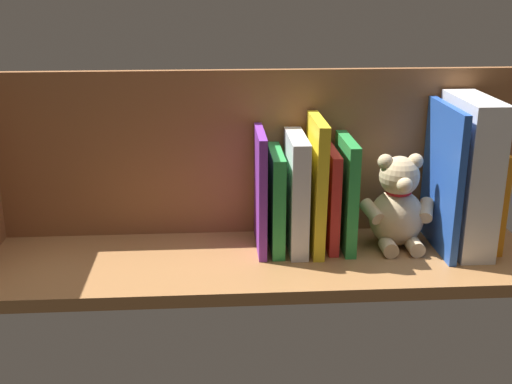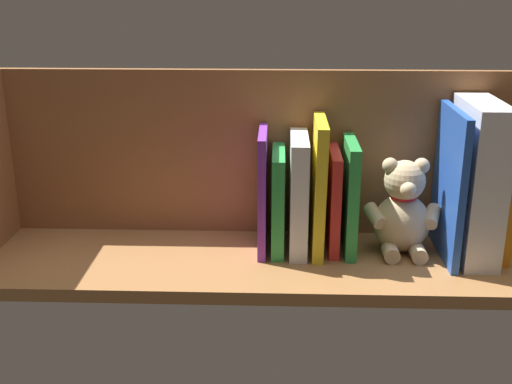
# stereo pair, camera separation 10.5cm
# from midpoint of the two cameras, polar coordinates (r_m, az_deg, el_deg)

# --- Properties ---
(ground_plane) EXTENTS (0.98, 0.28, 0.02)m
(ground_plane) POSITION_cam_midpoint_polar(r_m,az_deg,el_deg) (1.13, -2.68, -6.15)
(ground_plane) COLOR #9E6B3D
(shelf_back_panel) EXTENTS (0.98, 0.02, 0.30)m
(shelf_back_panel) POSITION_cam_midpoint_polar(r_m,az_deg,el_deg) (1.18, -2.92, 3.41)
(shelf_back_panel) COLOR brown
(shelf_back_panel) RESTS_ON ground_plane
(book_0) EXTENTS (0.02, 0.14, 0.18)m
(book_0) POSITION_cam_midpoint_polar(r_m,az_deg,el_deg) (1.20, 17.39, -0.32)
(book_0) COLOR orange
(book_0) RESTS_ON ground_plane
(dictionary_thick_white) EXTENTS (0.06, 0.17, 0.27)m
(dictionary_thick_white) POSITION_cam_midpoint_polar(r_m,az_deg,el_deg) (1.16, 15.73, 1.49)
(dictionary_thick_white) COLOR white
(dictionary_thick_white) RESTS_ON ground_plane
(book_1) EXTENTS (0.01, 0.17, 0.26)m
(book_1) POSITION_cam_midpoint_polar(r_m,az_deg,el_deg) (1.15, 13.60, 1.16)
(book_1) COLOR blue
(book_1) RESTS_ON ground_plane
(teddy_bear) EXTENTS (0.14, 0.11, 0.17)m
(teddy_bear) POSITION_cam_midpoint_polar(r_m,az_deg,el_deg) (1.16, 9.85, -1.27)
(teddy_bear) COLOR #D1B284
(teddy_bear) RESTS_ON ground_plane
(book_2) EXTENTS (0.02, 0.13, 0.19)m
(book_2) POSITION_cam_midpoint_polar(r_m,az_deg,el_deg) (1.14, 5.32, -0.13)
(book_2) COLOR green
(book_2) RESTS_ON ground_plane
(book_3) EXTENTS (0.02, 0.12, 0.18)m
(book_3) POSITION_cam_midpoint_polar(r_m,az_deg,el_deg) (1.14, 3.91, -0.53)
(book_3) COLOR red
(book_3) RESTS_ON ground_plane
(book_4) EXTENTS (0.02, 0.14, 0.23)m
(book_4) POSITION_cam_midpoint_polar(r_m,az_deg,el_deg) (1.12, 2.61, 0.64)
(book_4) COLOR yellow
(book_4) RESTS_ON ground_plane
(book_5) EXTENTS (0.03, 0.14, 0.20)m
(book_5) POSITION_cam_midpoint_polar(r_m,az_deg,el_deg) (1.12, 0.88, -0.09)
(book_5) COLOR silver
(book_5) RESTS_ON ground_plane
(book_6) EXTENTS (0.02, 0.13, 0.18)m
(book_6) POSITION_cam_midpoint_polar(r_m,az_deg,el_deg) (1.13, -0.91, -0.72)
(book_6) COLOR green
(book_6) RESTS_ON ground_plane
(book_7) EXTENTS (0.01, 0.13, 0.21)m
(book_7) POSITION_cam_midpoint_polar(r_m,az_deg,el_deg) (1.12, -2.29, 0.09)
(book_7) COLOR purple
(book_7) RESTS_ON ground_plane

